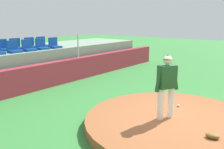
{
  "coord_description": "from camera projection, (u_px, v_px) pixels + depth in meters",
  "views": [
    {
      "loc": [
        -5.79,
        -2.41,
        2.81
      ],
      "look_at": [
        0.0,
        2.08,
        1.16
      ],
      "focal_mm": 39.26,
      "sensor_mm": 36.0,
      "label": 1
    }
  ],
  "objects": [
    {
      "name": "stadium_chair_9",
      "position": [
        16.0,
        46.0,
        11.13
      ],
      "size": [
        0.48,
        0.44,
        0.5
      ],
      "rotation": [
        0.0,
        0.0,
        3.14
      ],
      "color": "navy",
      "rests_on": "bleacher_platform"
    },
    {
      "name": "stadium_chair_3",
      "position": [
        28.0,
        47.0,
        10.56
      ],
      "size": [
        0.48,
        0.44,
        0.5
      ],
      "rotation": [
        0.0,
        0.0,
        3.14
      ],
      "color": "navy",
      "rests_on": "bleacher_platform"
    },
    {
      "name": "stadium_chair_2",
      "position": [
        14.0,
        49.0,
        10.05
      ],
      "size": [
        0.48,
        0.44,
        0.5
      ],
      "rotation": [
        0.0,
        0.0,
        3.14
      ],
      "color": "navy",
      "rests_on": "bleacher_platform"
    },
    {
      "name": "stadium_chair_5",
      "position": [
        54.0,
        45.0,
        11.65
      ],
      "size": [
        0.48,
        0.44,
        0.5
      ],
      "rotation": [
        0.0,
        0.0,
        3.14
      ],
      "color": "navy",
      "rests_on": "bleacher_platform"
    },
    {
      "name": "pitcher",
      "position": [
        167.0,
        82.0,
        6.27
      ],
      "size": [
        0.69,
        0.44,
        1.69
      ],
      "rotation": [
        0.0,
        0.0,
        -0.49
      ],
      "color": "white",
      "rests_on": "pitchers_mound"
    },
    {
      "name": "baseball",
      "position": [
        178.0,
        105.0,
        7.32
      ],
      "size": [
        0.07,
        0.07,
        0.07
      ],
      "primitive_type": "sphere",
      "color": "white",
      "rests_on": "pitchers_mound"
    },
    {
      "name": "fielding_glove",
      "position": [
        213.0,
        136.0,
        5.37
      ],
      "size": [
        0.25,
        0.33,
        0.11
      ],
      "primitive_type": "ellipsoid",
      "rotation": [
        0.0,
        0.0,
        1.75
      ],
      "color": "brown",
      "rests_on": "pitchers_mound"
    },
    {
      "name": "fence_post_right",
      "position": [
        78.0,
        46.0,
        11.55
      ],
      "size": [
        0.06,
        0.06,
        1.12
      ],
      "primitive_type": "cylinder",
      "color": "silver",
      "rests_on": "brick_barrier"
    },
    {
      "name": "pitchers_mound",
      "position": [
        174.0,
        123.0,
        6.49
      ],
      "size": [
        4.72,
        4.72,
        0.26
      ],
      "primitive_type": "cylinder",
      "color": "#985632",
      "rests_on": "ground_plane"
    },
    {
      "name": "ground_plane",
      "position": [
        174.0,
        127.0,
        6.52
      ],
      "size": [
        60.0,
        60.0,
        0.0
      ],
      "primitive_type": "plane",
      "color": "#368039"
    },
    {
      "name": "stadium_chair_8",
      "position": [
        3.0,
        47.0,
        10.59
      ],
      "size": [
        0.48,
        0.44,
        0.5
      ],
      "rotation": [
        0.0,
        0.0,
        3.14
      ],
      "color": "navy",
      "rests_on": "bleacher_platform"
    },
    {
      "name": "bleacher_platform",
      "position": [
        9.0,
        66.0,
        11.15
      ],
      "size": [
        15.55,
        3.23,
        1.48
      ],
      "primitive_type": "cube",
      "color": "gray",
      "rests_on": "ground_plane"
    },
    {
      "name": "stadium_chair_11",
      "position": [
        42.0,
        44.0,
        12.19
      ],
      "size": [
        0.48,
        0.44,
        0.5
      ],
      "rotation": [
        0.0,
        0.0,
        3.14
      ],
      "color": "navy",
      "rests_on": "bleacher_platform"
    },
    {
      "name": "stadium_chair_10",
      "position": [
        31.0,
        45.0,
        11.68
      ],
      "size": [
        0.48,
        0.44,
        0.5
      ],
      "rotation": [
        0.0,
        0.0,
        3.14
      ],
      "color": "navy",
      "rests_on": "bleacher_platform"
    },
    {
      "name": "stadium_chair_4",
      "position": [
        42.0,
        46.0,
        11.12
      ],
      "size": [
        0.48,
        0.44,
        0.5
      ],
      "rotation": [
        0.0,
        0.0,
        3.14
      ],
      "color": "navy",
      "rests_on": "bleacher_platform"
    },
    {
      "name": "brick_barrier",
      "position": [
        37.0,
        77.0,
        9.97
      ],
      "size": [
        17.72,
        0.4,
        1.03
      ],
      "primitive_type": "cube",
      "color": "maroon",
      "rests_on": "ground_plane"
    }
  ]
}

